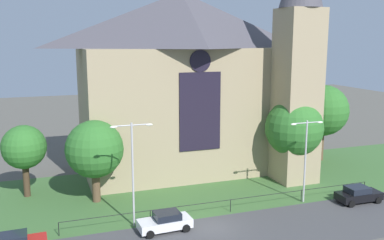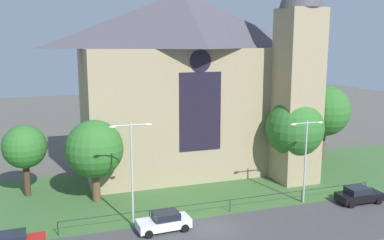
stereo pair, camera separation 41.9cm
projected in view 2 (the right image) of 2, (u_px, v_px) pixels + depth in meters
name	position (u px, v px, depth m)	size (l,w,h in m)	color
ground	(176.00, 188.00, 44.04)	(160.00, 160.00, 0.00)	#56544C
road_asphalt	(220.00, 238.00, 32.87)	(120.00, 8.00, 0.01)	#424244
grass_verge	(181.00, 194.00, 42.18)	(120.00, 20.00, 0.01)	#3D6633
church_building	(191.00, 81.00, 48.53)	(23.20, 16.20, 26.00)	tan
iron_railing	(230.00, 201.00, 37.75)	(28.96, 0.07, 1.13)	black
tree_left_far	(25.00, 147.00, 40.99)	(4.18, 4.18, 6.98)	#423021
tree_left_near	(95.00, 149.00, 39.58)	(5.32, 5.32, 7.70)	brown
tree_right_near	(295.00, 128.00, 45.02)	(6.09, 6.09, 8.84)	#423021
tree_right_far	(324.00, 111.00, 52.95)	(6.27, 6.27, 9.44)	brown
streetlamp_near	(132.00, 162.00, 34.12)	(3.37, 0.26, 8.55)	#B2B2B7
streetlamp_far	(306.00, 151.00, 39.25)	(3.37, 0.26, 7.72)	#B2B2B7
parked_car_white	(164.00, 221.00, 34.12)	(4.28, 2.19, 1.51)	silver
parked_car_black	(359.00, 195.00, 39.90)	(4.24, 2.10, 1.51)	black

